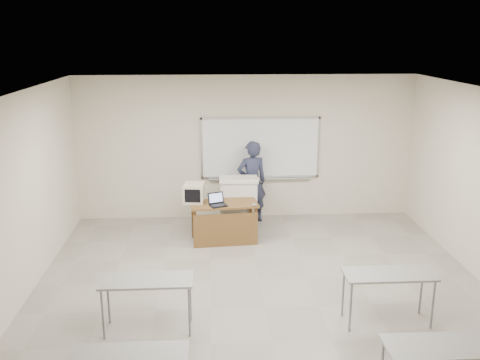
{
  "coord_description": "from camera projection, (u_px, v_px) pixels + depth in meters",
  "views": [
    {
      "loc": [
        -0.76,
        -6.88,
        3.81
      ],
      "look_at": [
        -0.23,
        2.2,
        1.3
      ],
      "focal_mm": 40.0,
      "sensor_mm": 36.0,
      "label": 1
    }
  ],
  "objects": [
    {
      "name": "keyboard",
      "position": [
        247.0,
        179.0,
        10.36
      ],
      "size": [
        0.5,
        0.17,
        0.03
      ],
      "primitive_type": "cube",
      "rotation": [
        0.0,
        0.0,
        0.01
      ],
      "color": "beige",
      "rests_on": "podium"
    },
    {
      "name": "presenter",
      "position": [
        252.0,
        182.0,
        10.97
      ],
      "size": [
        0.71,
        0.55,
        1.71
      ],
      "primitive_type": "imported",
      "rotation": [
        0.0,
        0.0,
        3.39
      ],
      "color": "black",
      "rests_on": "floor"
    },
    {
      "name": "student_desks",
      "position": [
        277.0,
        313.0,
        6.2
      ],
      "size": [
        4.4,
        2.2,
        0.73
      ],
      "color": "gray",
      "rests_on": "floor"
    },
    {
      "name": "instructor_desk",
      "position": [
        224.0,
        217.0,
        9.91
      ],
      "size": [
        1.25,
        0.62,
        0.75
      ],
      "rotation": [
        0.0,
        0.0,
        0.09
      ],
      "color": "brown",
      "rests_on": "floor"
    },
    {
      "name": "laptop",
      "position": [
        219.0,
        202.0,
        9.81
      ],
      "size": [
        0.3,
        0.28,
        0.22
      ],
      "rotation": [
        0.0,
        0.0,
        0.37
      ],
      "color": "black",
      "rests_on": "instructor_desk"
    },
    {
      "name": "crt_monitor",
      "position": [
        194.0,
        193.0,
        10.0
      ],
      "size": [
        0.38,
        0.43,
        0.36
      ],
      "rotation": [
        0.0,
        0.0,
        -0.11
      ],
      "color": "beige",
      "rests_on": "instructor_desk"
    },
    {
      "name": "floor",
      "position": [
        265.0,
        308.0,
        7.68
      ],
      "size": [
        7.0,
        8.0,
        0.01
      ],
      "primitive_type": "cube",
      "color": "gray",
      "rests_on": "ground"
    },
    {
      "name": "podium",
      "position": [
        239.0,
        204.0,
        10.61
      ],
      "size": [
        0.75,
        0.55,
        1.06
      ],
      "rotation": [
        0.0,
        0.0,
        -0.02
      ],
      "color": "white",
      "rests_on": "floor"
    },
    {
      "name": "mouse",
      "position": [
        254.0,
        205.0,
        9.79
      ],
      "size": [
        0.1,
        0.07,
        0.04
      ],
      "primitive_type": "ellipsoid",
      "rotation": [
        0.0,
        0.0,
        -0.03
      ],
      "color": "#929497",
      "rests_on": "instructor_desk"
    },
    {
      "name": "whiteboard",
      "position": [
        260.0,
        149.0,
        11.12
      ],
      "size": [
        2.48,
        0.1,
        1.31
      ],
      "color": "white",
      "rests_on": "floor"
    }
  ]
}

